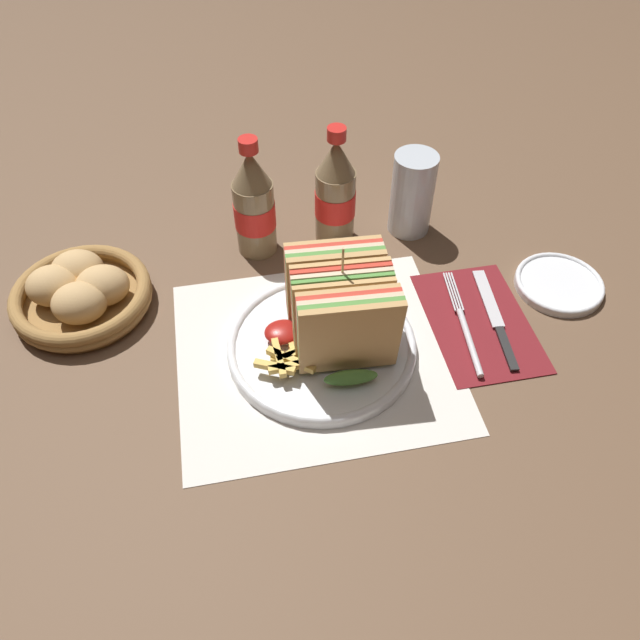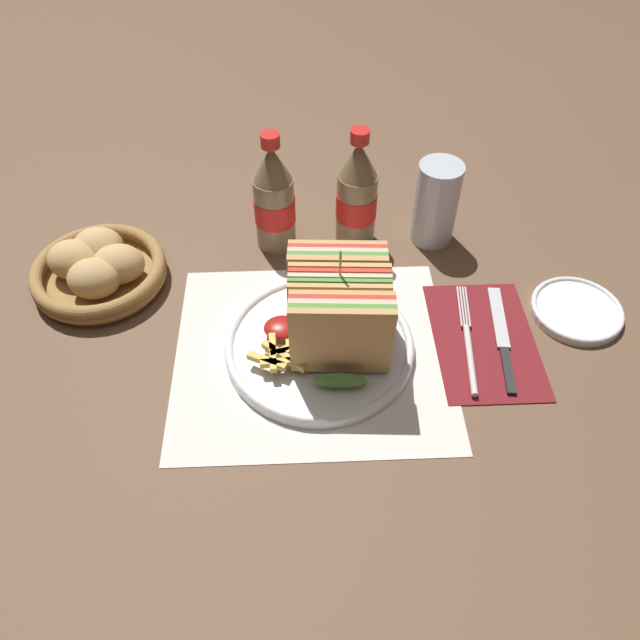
% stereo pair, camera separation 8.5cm
% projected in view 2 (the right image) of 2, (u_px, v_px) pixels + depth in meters
% --- Properties ---
extents(ground_plane, '(4.00, 4.00, 0.00)m').
position_uv_depth(ground_plane, '(320.00, 360.00, 0.85)').
color(ground_plane, brown).
extents(placemat, '(0.38, 0.34, 0.00)m').
position_uv_depth(placemat, '(312.00, 353.00, 0.86)').
color(placemat, silver).
rests_on(placemat, ground_plane).
extents(plate_main, '(0.26, 0.26, 0.02)m').
position_uv_depth(plate_main, '(321.00, 345.00, 0.86)').
color(plate_main, white).
rests_on(plate_main, ground_plane).
extents(club_sandwich, '(0.13, 0.17, 0.17)m').
position_uv_depth(club_sandwich, '(339.00, 311.00, 0.81)').
color(club_sandwich, tan).
rests_on(club_sandwich, plate_main).
extents(fries_pile, '(0.11, 0.10, 0.02)m').
position_uv_depth(fries_pile, '(289.00, 352.00, 0.82)').
color(fries_pile, '#E0B756').
rests_on(fries_pile, plate_main).
extents(ketchup_blob, '(0.05, 0.04, 0.02)m').
position_uv_depth(ketchup_blob, '(282.00, 328.00, 0.86)').
color(ketchup_blob, maroon).
rests_on(ketchup_blob, plate_main).
extents(napkin, '(0.14, 0.22, 0.00)m').
position_uv_depth(napkin, '(484.00, 339.00, 0.88)').
color(napkin, maroon).
rests_on(napkin, ground_plane).
extents(fork, '(0.03, 0.20, 0.01)m').
position_uv_depth(fork, '(469.00, 348.00, 0.86)').
color(fork, silver).
rests_on(fork, napkin).
extents(knife, '(0.04, 0.20, 0.00)m').
position_uv_depth(knife, '(502.00, 338.00, 0.87)').
color(knife, black).
rests_on(knife, napkin).
extents(coke_bottle_near, '(0.06, 0.06, 0.20)m').
position_uv_depth(coke_bottle_near, '(274.00, 200.00, 0.96)').
color(coke_bottle_near, '#7A6647').
rests_on(coke_bottle_near, ground_plane).
extents(coke_bottle_far, '(0.06, 0.06, 0.20)m').
position_uv_depth(coke_bottle_far, '(357.00, 196.00, 0.96)').
color(coke_bottle_far, '#7A6647').
rests_on(coke_bottle_far, ground_plane).
extents(glass_near, '(0.07, 0.07, 0.14)m').
position_uv_depth(glass_near, '(436.00, 203.00, 0.98)').
color(glass_near, silver).
rests_on(glass_near, ground_plane).
extents(bread_basket, '(0.20, 0.20, 0.07)m').
position_uv_depth(bread_basket, '(98.00, 269.00, 0.94)').
color(bread_basket, olive).
rests_on(bread_basket, ground_plane).
extents(side_saucer, '(0.13, 0.13, 0.01)m').
position_uv_depth(side_saucer, '(577.00, 310.00, 0.91)').
color(side_saucer, white).
rests_on(side_saucer, ground_plane).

